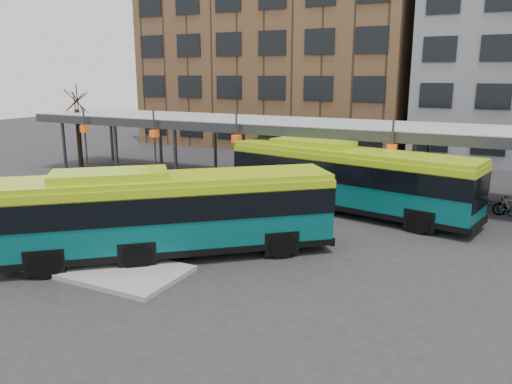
{
  "coord_description": "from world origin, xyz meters",
  "views": [
    {
      "loc": [
        11.11,
        -15.82,
        7.02
      ],
      "look_at": [
        1.25,
        3.8,
        1.8
      ],
      "focal_mm": 35.0,
      "sensor_mm": 36.0,
      "label": 1
    }
  ],
  "objects_px": {
    "bus_front": "(167,211)",
    "bus_rear": "(347,176)",
    "tree": "(79,135)",
    "pedestrian": "(66,243)"
  },
  "relations": [
    {
      "from": "bus_rear",
      "to": "pedestrian",
      "type": "height_order",
      "value": "bus_rear"
    },
    {
      "from": "tree",
      "to": "pedestrian",
      "type": "bearing_deg",
      "value": -45.59
    },
    {
      "from": "bus_front",
      "to": "bus_rear",
      "type": "xyz_separation_m",
      "value": [
        4.34,
        9.47,
        0.04
      ]
    },
    {
      "from": "tree",
      "to": "pedestrian",
      "type": "distance_m",
      "value": 22.11
    },
    {
      "from": "pedestrian",
      "to": "bus_rear",
      "type": "bearing_deg",
      "value": -0.96
    },
    {
      "from": "bus_front",
      "to": "bus_rear",
      "type": "distance_m",
      "value": 10.42
    },
    {
      "from": "tree",
      "to": "bus_rear",
      "type": "distance_m",
      "value": 22.25
    },
    {
      "from": "bus_rear",
      "to": "bus_front",
      "type": "bearing_deg",
      "value": -103.4
    },
    {
      "from": "tree",
      "to": "bus_front",
      "type": "distance_m",
      "value": 21.77
    },
    {
      "from": "tree",
      "to": "pedestrian",
      "type": "relative_size",
      "value": 3.01
    }
  ]
}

